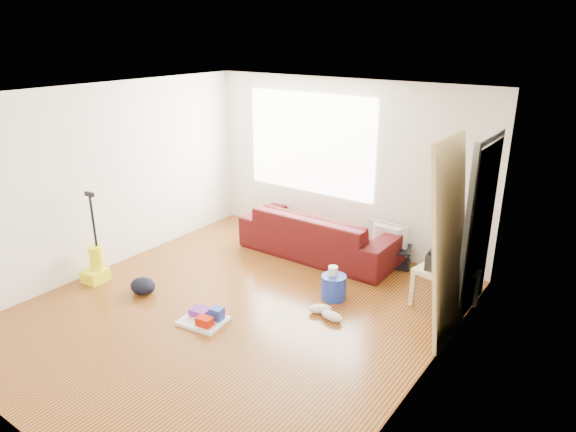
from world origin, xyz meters
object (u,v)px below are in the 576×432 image
Objects in this scene: vacuum at (96,265)px; tv_stand at (385,254)px; side_table at (446,275)px; backpack at (144,293)px; cleaning_tray at (205,318)px; bucket at (333,298)px; sofa at (319,254)px.

tv_stand is at bearing 37.79° from vacuum.
side_table reaches higher than backpack.
vacuum is (-2.87, -2.69, 0.08)m from tv_stand.
cleaning_tray is at bearing -136.60° from side_table.
tv_stand reaches higher than backpack.
bucket is 1.60m from cleaning_tray.
vacuum is (-2.79, -1.40, 0.22)m from bucket.
cleaning_tray is 1.53× the size of backpack.
cleaning_tray is at bearing 9.00° from backpack.
side_table is 4.44m from vacuum.
sofa is at bearing 176.49° from tv_stand.
backpack is (-1.12, 0.05, -0.05)m from cleaning_tray.
vacuum is (-1.94, -2.42, 0.22)m from sofa.
sofa is at bearing 45.94° from vacuum.
vacuum reaches higher than side_table.
cleaning_tray is (-0.04, -2.34, 0.05)m from sofa.
tv_stand is 1.17× the size of side_table.
side_table reaches higher than tv_stand.
cleaning_tray is 0.45× the size of vacuum.
tv_stand is 2.79m from cleaning_tray.
sofa is at bearing 130.08° from bucket.
vacuum is at bearing 51.29° from sofa.
tv_stand is at bearing 62.22° from backpack.
side_table is 2.26× the size of bucket.
backpack is at bearing 63.03° from sofa.
tv_stand is (0.93, 0.27, 0.14)m from sofa.
cleaning_tray is (-0.97, -2.61, -0.09)m from tv_stand.
cleaning_tray is at bearing -3.13° from vacuum.
sofa is 0.98m from tv_stand.
bucket is at bearing 130.08° from sofa.
bucket is at bearing 21.35° from vacuum.
side_table is 1.26× the size of cleaning_tray.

